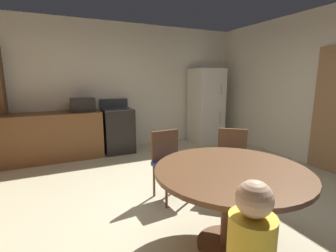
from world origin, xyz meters
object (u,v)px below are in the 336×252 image
object	(u,v)px
chair_north	(169,160)
refrigerator	(206,106)
microwave	(83,105)
chair_northeast	(231,158)
oven_range	(118,130)
dining_table	(231,184)

from	to	relation	value
chair_north	refrigerator	bearing A→B (deg)	133.62
microwave	chair_north	xyz separation A→B (m)	(0.78, -2.28, -0.53)
chair_northeast	oven_range	bearing A→B (deg)	-120.29
oven_range	refrigerator	bearing A→B (deg)	-1.43
microwave	dining_table	size ratio (longest dim) A/B	0.33
oven_range	microwave	xyz separation A→B (m)	(-0.67, -0.00, 0.56)
dining_table	chair_northeast	xyz separation A→B (m)	(0.71, 0.85, -0.11)
dining_table	chair_northeast	size ratio (longest dim) A/B	1.54
refrigerator	oven_range	bearing A→B (deg)	178.57
microwave	chair_northeast	bearing A→B (deg)	-58.21
dining_table	chair_north	distance (m)	1.11
microwave	chair_north	world-z (taller)	microwave
oven_range	chair_northeast	world-z (taller)	oven_range
oven_range	dining_table	distance (m)	3.40
refrigerator	microwave	world-z (taller)	refrigerator
dining_table	chair_northeast	world-z (taller)	chair_northeast
refrigerator	microwave	bearing A→B (deg)	178.98
microwave	chair_north	distance (m)	2.47
chair_northeast	chair_north	world-z (taller)	same
oven_range	refrigerator	size ratio (longest dim) A/B	0.62
dining_table	chair_north	xyz separation A→B (m)	(-0.08, 1.10, -0.11)
refrigerator	chair_north	xyz separation A→B (m)	(-2.04, -2.23, -0.38)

